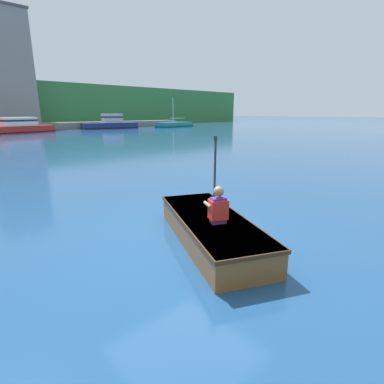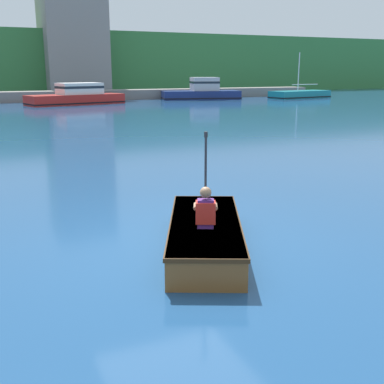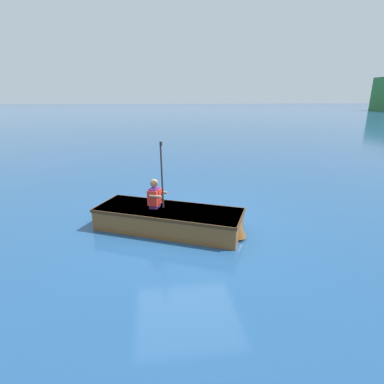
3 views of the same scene
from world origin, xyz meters
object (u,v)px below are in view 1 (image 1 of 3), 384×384
Objects in this scene: rowboat_foreground at (210,227)px; person_paddler at (218,206)px; moored_boat_dock_center_near at (175,125)px; moored_boat_dock_west_inner at (110,124)px; moored_boat_dock_center_far at (16,127)px.

person_paddler is (-0.14, -0.31, 0.49)m from rowboat_foreground.
moored_boat_dock_center_near reaches higher than person_paddler.
moored_boat_dock_west_inner is 10.03m from moored_boat_dock_center_near.
moored_boat_dock_west_inner is at bearing 9.01° from moored_boat_dock_center_far.
person_paddler is at bearing -97.89° from moored_boat_dock_center_far.
moored_boat_dock_center_near is (9.77, -2.26, -0.36)m from moored_boat_dock_west_inner.
person_paddler is at bearing -128.13° from moored_boat_dock_center_near.
rowboat_foreground is (-4.64, -34.16, -0.38)m from moored_boat_dock_center_far.
moored_boat_dock_center_near is 43.09m from rowboat_foreground.
moored_boat_dock_center_near is 43.42m from person_paddler.
moored_boat_dock_center_far is at bearing 179.17° from moored_boat_dock_center_near.
rowboat_foreground is (-16.90, -36.11, -0.44)m from moored_boat_dock_west_inner.
moored_boat_dock_west_inner is 39.87m from rowboat_foreground.
moored_boat_dock_west_inner is 0.95× the size of moored_boat_dock_center_far.
moored_boat_dock_west_inner is 5.58× the size of person_paddler.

